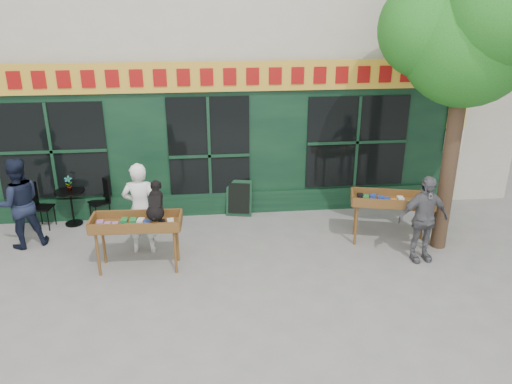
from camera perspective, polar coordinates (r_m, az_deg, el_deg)
ground at (r=9.03m, az=-4.69°, el=-8.38°), size 80.00×80.00×0.00m
street_tree at (r=9.37m, az=23.35°, el=17.49°), size 3.05×2.90×5.60m
book_cart_center at (r=8.81m, az=-13.47°, el=-3.74°), size 1.52×0.68×0.99m
dog at (r=8.54m, az=-11.45°, el=-0.96°), size 0.36×0.61×0.60m
woman at (r=9.38m, az=-13.07°, el=-1.82°), size 0.65×0.44×1.74m
book_cart_right at (r=9.86m, az=15.25°, el=-1.18°), size 1.61×0.99×0.99m
man_right at (r=9.35m, az=18.57°, el=-2.93°), size 0.97×0.47×1.61m
bistro_table at (r=11.05m, az=-20.39°, el=-0.90°), size 0.60×0.60×0.76m
bistro_chair_left at (r=11.15m, az=-23.67°, el=-1.11°), size 0.42×0.42×0.95m
bistro_chair_right at (r=11.00m, az=-17.14°, el=-0.51°), size 0.51×0.50×0.95m
potted_plant at (r=10.92m, az=-20.64°, el=0.93°), size 0.17×0.12×0.31m
man_left at (r=10.34m, az=-25.47°, el=-1.18°), size 1.05×0.96×1.75m
chalkboard at (r=10.86m, az=-1.96°, el=-0.71°), size 0.59×0.30×0.79m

